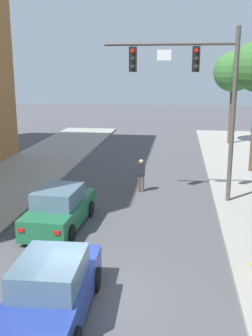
{
  "coord_description": "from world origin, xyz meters",
  "views": [
    {
      "loc": [
        2.32,
        -9.17,
        5.89
      ],
      "look_at": [
        0.22,
        6.39,
        2.0
      ],
      "focal_mm": 42.45,
      "sensor_mm": 36.0,
      "label": 1
    }
  ],
  "objects_px": {
    "street_tree_farthest": "(234,72)",
    "pedestrian_crossing_road": "(141,174)",
    "car_lead_green": "(60,209)",
    "traffic_signal_mast": "(198,84)",
    "car_following_blue": "(52,290)"
  },
  "relations": [
    {
      "from": "car_lead_green",
      "to": "traffic_signal_mast",
      "type": "bearing_deg",
      "value": 35.75
    },
    {
      "from": "car_lead_green",
      "to": "street_tree_farthest",
      "type": "height_order",
      "value": "street_tree_farthest"
    },
    {
      "from": "car_following_blue",
      "to": "street_tree_farthest",
      "type": "distance_m",
      "value": 25.52
    },
    {
      "from": "car_lead_green",
      "to": "car_following_blue",
      "type": "height_order",
      "value": "same"
    },
    {
      "from": "street_tree_farthest",
      "to": "pedestrian_crossing_road",
      "type": "bearing_deg",
      "value": -113.33
    },
    {
      "from": "traffic_signal_mast",
      "to": "street_tree_farthest",
      "type": "distance_m",
      "value": 15.13
    },
    {
      "from": "car_lead_green",
      "to": "car_following_blue",
      "type": "distance_m",
      "value": 5.79
    },
    {
      "from": "street_tree_farthest",
      "to": "car_following_blue",
      "type": "bearing_deg",
      "value": -106.07
    },
    {
      "from": "traffic_signal_mast",
      "to": "car_following_blue",
      "type": "xyz_separation_m",
      "value": [
        -3.63,
        -9.29,
        -4.58
      ]
    },
    {
      "from": "car_lead_green",
      "to": "pedestrian_crossing_road",
      "type": "xyz_separation_m",
      "value": [
        2.63,
        4.99,
        0.19
      ]
    },
    {
      "from": "car_lead_green",
      "to": "pedestrian_crossing_road",
      "type": "height_order",
      "value": "pedestrian_crossing_road"
    },
    {
      "from": "traffic_signal_mast",
      "to": "car_following_blue",
      "type": "distance_m",
      "value": 10.97
    },
    {
      "from": "traffic_signal_mast",
      "to": "pedestrian_crossing_road",
      "type": "distance_m",
      "value": 5.21
    },
    {
      "from": "car_lead_green",
      "to": "pedestrian_crossing_road",
      "type": "distance_m",
      "value": 5.65
    },
    {
      "from": "car_following_blue",
      "to": "street_tree_farthest",
      "type": "xyz_separation_m",
      "value": [
        6.93,
        24.05,
        4.99
      ]
    }
  ]
}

